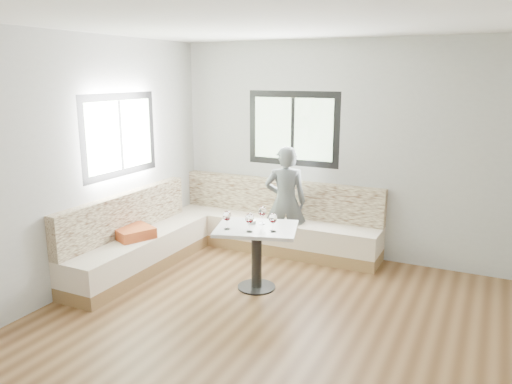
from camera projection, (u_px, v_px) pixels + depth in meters
room at (276, 188)px, 4.28m from camera, size 5.01×5.01×2.81m
banquette at (218, 233)px, 6.52m from camera, size 2.92×2.80×0.95m
table at (257, 242)px, 5.54m from camera, size 1.04×0.91×0.72m
person at (285, 202)px, 6.50m from camera, size 0.63×0.54×1.48m
olive_ramekin at (252, 222)px, 5.61m from camera, size 0.09×0.09×0.04m
wine_glass_a at (227, 217)px, 5.38m from camera, size 0.09×0.09×0.21m
wine_glass_b at (250, 219)px, 5.29m from camera, size 0.09×0.09×0.21m
wine_glass_c at (273, 219)px, 5.30m from camera, size 0.09×0.09×0.21m
wine_glass_d at (262, 212)px, 5.57m from camera, size 0.09×0.09×0.21m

